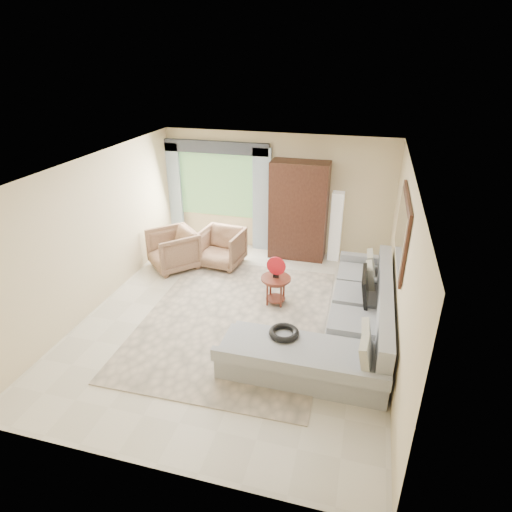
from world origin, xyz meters
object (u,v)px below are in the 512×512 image
(armchair_right, at_px, (221,248))
(armoire, at_px, (299,211))
(potted_plant, at_px, (165,238))
(coffee_table, at_px, (276,290))
(floor_lamp, at_px, (336,227))
(sectional_sofa, at_px, (343,326))
(tv_screen, at_px, (365,286))
(armchair_left, at_px, (173,250))

(armchair_right, height_order, armoire, armoire)
(armchair_right, bearing_deg, potted_plant, 170.82)
(coffee_table, xyz_separation_m, floor_lamp, (0.82, 2.14, 0.47))
(armchair_right, bearing_deg, armoire, 36.34)
(sectional_sofa, relative_size, potted_plant, 6.08)
(coffee_table, bearing_deg, tv_screen, -9.61)
(coffee_table, bearing_deg, sectional_sofa, -33.25)
(armchair_left, distance_m, floor_lamp, 3.45)
(armchair_right, relative_size, potted_plant, 1.52)
(coffee_table, height_order, potted_plant, potted_plant)
(coffee_table, distance_m, armchair_right, 1.90)
(sectional_sofa, xyz_separation_m, armchair_right, (-2.69, 2.04, 0.11))
(armchair_right, bearing_deg, coffee_table, -34.28)
(potted_plant, bearing_deg, sectional_sofa, -30.32)
(coffee_table, xyz_separation_m, armchair_right, (-1.44, 1.22, 0.12))
(tv_screen, distance_m, potted_plant, 4.86)
(sectional_sofa, height_order, coffee_table, sectional_sofa)
(armchair_left, bearing_deg, sectional_sofa, 18.75)
(floor_lamp, bearing_deg, armchair_right, -157.97)
(sectional_sofa, distance_m, tv_screen, 0.76)
(armoire, xyz_separation_m, floor_lamp, (0.80, 0.06, -0.30))
(sectional_sofa, distance_m, armchair_left, 3.97)
(armchair_left, xyz_separation_m, floor_lamp, (3.17, 1.30, 0.34))
(floor_lamp, bearing_deg, armchair_left, -157.76)
(tv_screen, relative_size, coffee_table, 1.40)
(coffee_table, xyz_separation_m, potted_plant, (-2.94, 1.63, 0.01))
(armchair_right, xyz_separation_m, armoire, (1.46, 0.85, 0.66))
(tv_screen, xyz_separation_m, armoire, (-1.50, 2.33, 0.33))
(tv_screen, xyz_separation_m, floor_lamp, (-0.70, 2.39, 0.03))
(armoire, bearing_deg, coffee_table, -90.45)
(sectional_sofa, relative_size, armchair_right, 4.00)
(tv_screen, bearing_deg, armchair_left, 164.19)
(sectional_sofa, relative_size, armchair_left, 3.83)
(tv_screen, height_order, armchair_right, tv_screen)
(armoire, distance_m, floor_lamp, 0.86)
(sectional_sofa, relative_size, armoire, 1.65)
(potted_plant, bearing_deg, coffee_table, -29.01)
(coffee_table, bearing_deg, armoire, 89.55)
(armchair_right, bearing_deg, tv_screen, -20.57)
(coffee_table, xyz_separation_m, armchair_left, (-2.36, 0.84, 0.13))
(tv_screen, bearing_deg, armoire, 122.72)
(sectional_sofa, relative_size, floor_lamp, 2.31)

